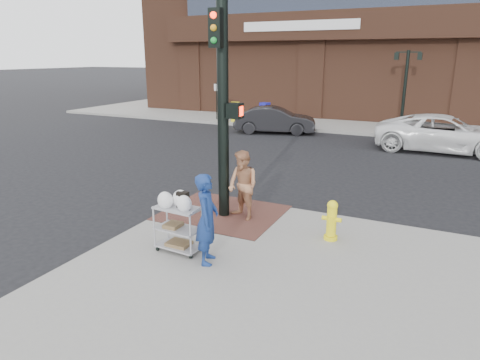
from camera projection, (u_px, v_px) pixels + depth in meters
The scene contains 13 objects.
ground at pixel (227, 236), 9.59m from camera, with size 220.00×220.00×0.00m, color black.
brick_curb_ramp at pixel (222, 213), 10.57m from camera, with size 2.80×2.40×0.01m, color #563028.
lamp_post at pixel (405, 81), 21.85m from camera, with size 1.32×0.22×4.00m.
parking_sign at pixel (216, 101), 25.75m from camera, with size 0.05×0.05×2.20m, color black.
traffic_signal_pole at pixel (223, 104), 9.66m from camera, with size 0.61×0.51×5.00m.
woman_blue at pixel (207, 219), 7.85m from camera, with size 0.63×0.41×1.72m, color navy.
pedestrian_tan at pixel (243, 185), 10.00m from camera, with size 0.80×0.62×1.64m, color tan.
sedan_dark at pixel (275, 120), 22.09m from camera, with size 1.45×4.14×1.37m, color black.
minivan_white at pixel (445, 134), 17.78m from camera, with size 2.53×5.49×1.53m, color white.
utility_cart at pixel (178, 224), 8.37m from camera, with size 0.93×0.56×1.24m.
fire_hydrant at pixel (332, 220), 8.94m from camera, with size 0.41×0.29×0.87m.
newsbox_yellow at pixel (235, 112), 25.08m from camera, with size 0.47×0.43×1.13m, color yellow.
newsbox_blue at pixel (265, 113), 24.55m from camera, with size 0.48×0.44×1.15m, color #1A1CAB.
Camera 1 is at (4.10, -7.84, 3.90)m, focal length 32.00 mm.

